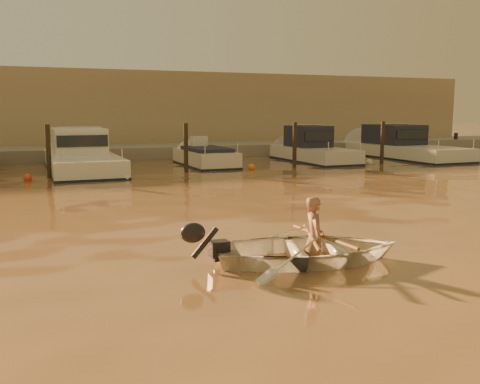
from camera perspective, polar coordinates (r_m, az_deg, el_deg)
name	(u,v)px	position (r m, az deg, el deg)	size (l,w,h in m)	color
ground_plane	(420,253)	(9.96, 18.67, -6.22)	(160.00, 160.00, 0.00)	brown
dinghy	(308,250)	(8.96, 7.28, -6.15)	(2.20, 3.09, 0.64)	white
person	(314,238)	(8.94, 7.92, -4.91)	(0.51, 0.33, 1.39)	#925F49
outboard_motor	(218,249)	(8.65, -2.35, -6.08)	(0.90, 0.40, 0.70)	black
oar_port	(323,236)	(8.97, 8.85, -4.70)	(0.06, 0.06, 2.10)	brown
oar_starboard	(311,237)	(8.92, 7.62, -4.76)	(0.06, 0.06, 2.10)	brown
moored_boat_2	(81,156)	(23.43, -16.56, 3.73)	(2.64, 8.71, 1.75)	white
moored_boat_3	(205,161)	(24.60, -3.74, 3.34)	(1.82, 5.36, 0.95)	beige
moored_boat_4	(314,149)	(26.90, 7.86, 4.59)	(2.10, 6.53, 1.75)	beige
moored_boat_5	(403,146)	(29.99, 16.97, 4.70)	(2.66, 8.77, 1.75)	silver
piling_1	(49,154)	(21.13, -19.74, 3.83)	(0.18, 0.18, 2.20)	#2D2319
piling_2	(186,150)	(21.99, -5.78, 4.46)	(0.18, 0.18, 2.20)	#2D2319
piling_3	(295,147)	(23.88, 5.85, 4.79)	(0.18, 0.18, 2.20)	#2D2319
piling_4	(382,145)	(26.41, 14.93, 4.90)	(0.18, 0.18, 2.20)	#2D2319
fender_b	(28,178)	(20.73, -21.71, 1.42)	(0.30, 0.30, 0.30)	red
fender_c	(127,177)	(19.86, -11.99, 1.56)	(0.30, 0.30, 0.30)	white
fender_d	(252,167)	(22.93, 1.24, 2.66)	(0.30, 0.30, 0.30)	orange
fender_e	(369,162)	(25.85, 13.61, 3.10)	(0.30, 0.30, 0.30)	silver
quay	(150,154)	(29.54, -9.61, 3.97)	(52.00, 4.00, 1.00)	gray
waterfront_building	(130,112)	(34.84, -11.70, 8.31)	(46.00, 7.00, 4.80)	#9E8466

